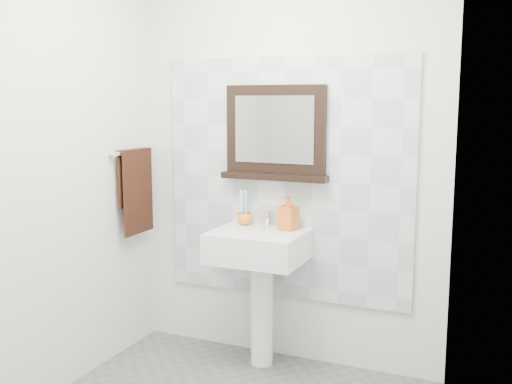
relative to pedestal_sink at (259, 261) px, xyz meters
The scene contains 12 objects.
back_wall 0.62m from the pedestal_sink, 69.52° to the left, with size 2.00×0.01×2.50m, color silver.
front_wall 2.06m from the pedestal_sink, 87.54° to the right, with size 2.00×0.01×2.50m, color silver.
left_wall 1.39m from the pedestal_sink, 136.34° to the right, with size 0.01×2.20×2.50m, color silver.
right_wall 1.51m from the pedestal_sink, 38.84° to the right, with size 0.01×2.20×2.50m, color silver.
splashback 0.53m from the pedestal_sink, 68.47° to the left, with size 1.60×0.02×1.50m, color silver.
pedestal_sink is the anchor object (origin of this frame).
toothbrush_cup 0.30m from the pedestal_sink, 139.65° to the left, with size 0.09×0.09×0.07m, color orange.
toothbrushes 0.37m from the pedestal_sink, 139.55° to the left, with size 0.05×0.04×0.21m.
soap_dispenser 0.34m from the pedestal_sink, 35.26° to the left, with size 0.10×0.10×0.21m, color red.
framed_mirror 0.77m from the pedestal_sink, 80.88° to the left, with size 0.68×0.11×0.58m.
towel_bar 1.07m from the pedestal_sink, behind, with size 0.07×0.40×0.03m.
hand_towel 0.96m from the pedestal_sink, behind, with size 0.06×0.30×0.55m.
Camera 1 is at (1.31, -2.36, 1.63)m, focal length 42.00 mm.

